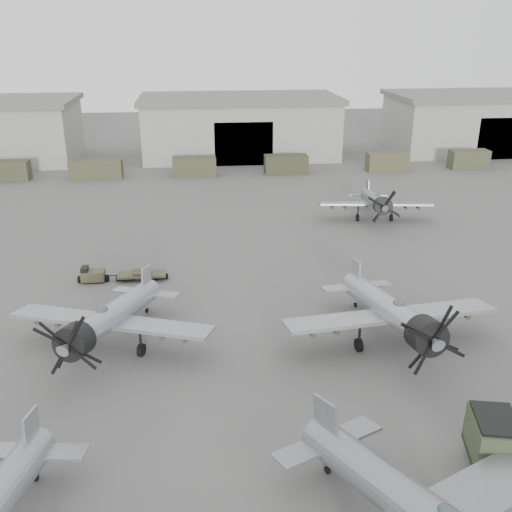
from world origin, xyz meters
The scene contains 13 objects.
ground centered at (0.00, 0.00, 0.00)m, with size 220.00×220.00×0.00m, color #555553.
hangar_center centered at (0.00, 61.96, 4.37)m, with size 29.00×14.80×8.70m.
hangar_right centered at (38.00, 61.96, 4.37)m, with size 29.00×14.80×8.70m.
support_truck_1 centered at (-30.60, 50.00, 1.25)m, with size 5.78×2.20×2.51m, color #3C3F29.
support_truck_2 centered at (-19.47, 50.00, 1.19)m, with size 6.59×2.20×2.38m, color #42442C.
support_truck_3 centered at (-6.92, 50.00, 1.21)m, with size 5.59×2.20×2.42m, color #40412A.
support_truck_4 centered at (5.15, 50.00, 1.21)m, with size 5.67×2.20×2.43m, color #383825.
support_truck_5 centered at (18.94, 50.00, 1.21)m, with size 5.50×2.20×2.42m, color #4A4A30.
support_truck_6 centered at (30.40, 50.00, 1.28)m, with size 5.22×2.20×2.55m, color #42462E.
aircraft_mid_1 centered at (-12.23, 6.98, 2.27)m, with size 12.42×11.19×4.99m.
aircraft_mid_2 centered at (4.66, 5.70, 2.40)m, with size 13.25×11.93×5.27m.
aircraft_far_1 centered at (10.97, 29.42, 2.04)m, with size 11.29×10.16×4.49m.
tug_trailer centered at (-13.52, 17.55, 0.48)m, with size 6.41×1.37×1.29m.
Camera 1 is at (-6.72, -23.50, 18.42)m, focal length 40.00 mm.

